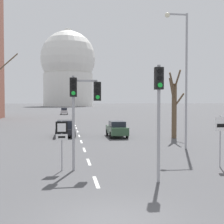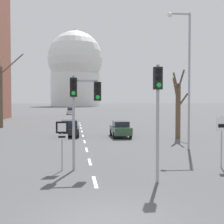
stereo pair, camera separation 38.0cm
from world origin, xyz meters
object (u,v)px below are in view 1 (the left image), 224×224
traffic_signal_near_right (159,101)px  sedan_mid_centre (64,111)px  speed_limit_sign (220,132)px  sedan_near_left (117,129)px  sedan_near_right (65,128)px  traffic_signal_centre_tall (82,99)px  route_sign_post (62,137)px  street_lamp_right (183,69)px

traffic_signal_near_right → sedan_mid_centre: traffic_signal_near_right is taller
traffic_signal_near_right → sedan_mid_centre: (-4.50, 67.63, -2.66)m
speed_limit_sign → sedan_near_left: size_ratio=0.66×
traffic_signal_near_right → sedan_near_right: traffic_signal_near_right is taller
traffic_signal_near_right → sedan_mid_centre: 67.83m
sedan_near_right → traffic_signal_centre_tall: bearing=-86.7°
route_sign_post → speed_limit_sign: bearing=-2.3°
traffic_signal_centre_tall → street_lamp_right: size_ratio=0.48×
speed_limit_sign → route_sign_post: bearing=177.7°
traffic_signal_near_right → speed_limit_sign: 5.09m
route_sign_post → sedan_near_right: bearing=89.5°
sedan_near_left → sedan_near_right: (-4.96, 1.37, -0.01)m
sedan_near_left → traffic_signal_centre_tall: bearing=-106.2°
street_lamp_right → sedan_near_right: (-8.56, 9.38, -5.08)m
traffic_signal_centre_tall → street_lamp_right: 10.05m
sedan_near_right → speed_limit_sign: bearing=-62.5°
street_lamp_right → sedan_near_right: street_lamp_right is taller
street_lamp_right → sedan_near_left: 10.14m
speed_limit_sign → sedan_near_left: 14.78m
route_sign_post → street_lamp_right: (8.70, 6.05, 4.14)m
street_lamp_right → sedan_mid_centre: size_ratio=2.49×
street_lamp_right → sedan_mid_centre: (-9.01, 58.79, -5.00)m
speed_limit_sign → traffic_signal_centre_tall: bearing=177.5°
traffic_signal_centre_tall → sedan_mid_centre: bearing=91.2°
traffic_signal_near_right → street_lamp_right: 10.19m
sedan_near_right → street_lamp_right: bearing=-47.6°
route_sign_post → traffic_signal_centre_tall: bearing=-0.6°
sedan_mid_centre → sedan_near_left: bearing=-83.9°
sedan_near_right → traffic_signal_near_right: bearing=-77.5°
street_lamp_right → sedan_mid_centre: 59.69m
route_sign_post → sedan_near_left: route_sign_post is taller
sedan_near_left → speed_limit_sign: bearing=-77.4°
street_lamp_right → sedan_mid_centre: street_lamp_right is taller
route_sign_post → sedan_mid_centre: (-0.31, 64.84, -0.86)m
traffic_signal_near_right → route_sign_post: bearing=146.4°
route_sign_post → street_lamp_right: size_ratio=0.26×
sedan_mid_centre → route_sign_post: bearing=-89.7°
street_lamp_right → traffic_signal_near_right: bearing=-117.0°
traffic_signal_centre_tall → street_lamp_right: street_lamp_right is taller
traffic_signal_centre_tall → route_sign_post: traffic_signal_centre_tall is taller
traffic_signal_near_right → speed_limit_sign: (4.13, 2.45, -1.68)m
sedan_near_left → sedan_near_right: bearing=164.5°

